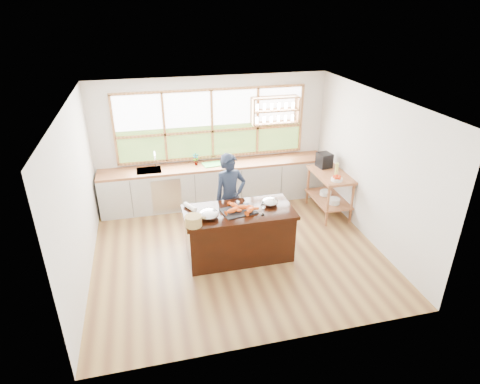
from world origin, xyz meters
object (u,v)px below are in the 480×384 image
object	(u,v)px
espresso_machine	(324,160)
cook	(230,197)
island	(239,233)
wicker_basket	(193,221)

from	to	relation	value
espresso_machine	cook	bearing A→B (deg)	-169.22
island	espresso_machine	xyz separation A→B (m)	(2.19, 1.46, 0.60)
island	espresso_machine	world-z (taller)	espresso_machine
cook	wicker_basket	bearing A→B (deg)	-140.13
cook	espresso_machine	size ratio (longest dim) A/B	5.52
espresso_machine	wicker_basket	bearing A→B (deg)	-158.56
island	wicker_basket	distance (m)	1.01
wicker_basket	island	bearing A→B (deg)	21.09
island	wicker_basket	world-z (taller)	wicker_basket
island	wicker_basket	bearing A→B (deg)	-158.91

